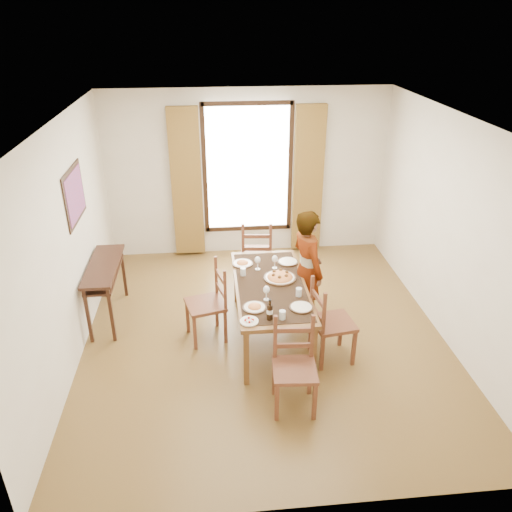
{
  "coord_description": "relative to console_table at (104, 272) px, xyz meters",
  "views": [
    {
      "loc": [
        -0.63,
        -5.25,
        3.77
      ],
      "look_at": [
        -0.08,
        0.25,
        1.0
      ],
      "focal_mm": 35.0,
      "sensor_mm": 36.0,
      "label": 1
    }
  ],
  "objects": [
    {
      "name": "caprese_plate",
      "position": [
        1.77,
        -1.42,
        0.09
      ],
      "size": [
        0.2,
        0.2,
        0.04
      ],
      "primitive_type": null,
      "color": "silver",
      "rests_on": "dining_table"
    },
    {
      "name": "wine_glass_a",
      "position": [
        2.0,
        -0.99,
        0.16
      ],
      "size": [
        0.08,
        0.08,
        0.18
      ],
      "primitive_type": null,
      "color": "white",
      "rests_on": "dining_table"
    },
    {
      "name": "plate_sw",
      "position": [
        1.85,
        -1.16,
        0.1
      ],
      "size": [
        0.27,
        0.27,
        0.05
      ],
      "primitive_type": null,
      "color": "silver",
      "rests_on": "dining_table"
    },
    {
      "name": "chair_south",
      "position": [
        2.19,
        -1.88,
        -0.22
      ],
      "size": [
        0.47,
        0.47,
        1.0
      ],
      "rotation": [
        0.0,
        0.0,
        -0.07
      ],
      "color": "brown",
      "rests_on": "ground"
    },
    {
      "name": "wine_glass_c",
      "position": [
        1.98,
        -0.25,
        0.16
      ],
      "size": [
        0.08,
        0.08,
        0.18
      ],
      "primitive_type": null,
      "color": "white",
      "rests_on": "dining_table"
    },
    {
      "name": "tumbler_b",
      "position": [
        1.78,
        -0.38,
        0.12
      ],
      "size": [
        0.07,
        0.07,
        0.1
      ],
      "primitive_type": "cylinder",
      "color": "silver",
      "rests_on": "dining_table"
    },
    {
      "name": "room_shell",
      "position": [
        2.03,
        -0.47,
        0.86
      ],
      "size": [
        4.6,
        5.1,
        2.74
      ],
      "color": "beige",
      "rests_on": "ground"
    },
    {
      "name": "chair_west",
      "position": [
        1.33,
        -0.58,
        -0.21
      ],
      "size": [
        0.55,
        0.55,
        1.02
      ],
      "rotation": [
        0.0,
        0.0,
        -1.32
      ],
      "color": "brown",
      "rests_on": "ground"
    },
    {
      "name": "pasta_platter",
      "position": [
        2.23,
        -0.52,
        0.12
      ],
      "size": [
        0.4,
        0.4,
        0.1
      ],
      "primitive_type": null,
      "color": "#C13F18",
      "rests_on": "dining_table"
    },
    {
      "name": "plate_nw",
      "position": [
        1.79,
        -0.08,
        0.1
      ],
      "size": [
        0.27,
        0.27,
        0.05
      ],
      "primitive_type": null,
      "color": "silver",
      "rests_on": "dining_table"
    },
    {
      "name": "chair_east",
      "position": [
        2.73,
        -1.15,
        -0.2
      ],
      "size": [
        0.52,
        0.52,
        1.03
      ],
      "rotation": [
        0.0,
        0.0,
        1.72
      ],
      "color": "brown",
      "rests_on": "ground"
    },
    {
      "name": "plate_se",
      "position": [
        2.37,
        -1.21,
        0.1
      ],
      "size": [
        0.27,
        0.27,
        0.05
      ],
      "primitive_type": null,
      "color": "silver",
      "rests_on": "dining_table"
    },
    {
      "name": "man",
      "position": [
        2.59,
        -0.4,
        0.11
      ],
      "size": [
        0.82,
        0.74,
        1.6
      ],
      "primitive_type": "imported",
      "rotation": [
        0.0,
        0.0,
        1.9
      ],
      "color": "#979AA0",
      "rests_on": "ground"
    },
    {
      "name": "chair_north",
      "position": [
        2.06,
        0.74,
        -0.2
      ],
      "size": [
        0.5,
        0.5,
        1.03
      ],
      "rotation": [
        0.0,
        0.0,
        3.04
      ],
      "color": "brown",
      "rests_on": "ground"
    },
    {
      "name": "ground",
      "position": [
        2.03,
        -0.6,
        -0.68
      ],
      "size": [
        5.0,
        5.0,
        0.0
      ],
      "primitive_type": "plane",
      "color": "brown",
      "rests_on": "ground"
    },
    {
      "name": "dining_table",
      "position": [
        2.1,
        -0.64,
        0.0
      ],
      "size": [
        0.86,
        1.86,
        0.76
      ],
      "color": "brown",
      "rests_on": "ground"
    },
    {
      "name": "tumbler_c",
      "position": [
        2.13,
        -1.4,
        0.12
      ],
      "size": [
        0.07,
        0.07,
        0.1
      ],
      "primitive_type": "cylinder",
      "color": "silver",
      "rests_on": "dining_table"
    },
    {
      "name": "plate_ne",
      "position": [
        2.39,
        -0.09,
        0.1
      ],
      "size": [
        0.27,
        0.27,
        0.05
      ],
      "primitive_type": null,
      "color": "silver",
      "rests_on": "dining_table"
    },
    {
      "name": "tumbler_a",
      "position": [
        2.39,
        -0.94,
        0.12
      ],
      "size": [
        0.07,
        0.07,
        0.1
      ],
      "primitive_type": "cylinder",
      "color": "silver",
      "rests_on": "dining_table"
    },
    {
      "name": "wine_bottle",
      "position": [
        1.99,
        -1.39,
        0.2
      ],
      "size": [
        0.07,
        0.07,
        0.25
      ],
      "primitive_type": null,
      "color": "black",
      "rests_on": "dining_table"
    },
    {
      "name": "wine_glass_b",
      "position": [
        2.2,
        -0.24,
        0.16
      ],
      "size": [
        0.08,
        0.08,
        0.18
      ],
      "primitive_type": null,
      "color": "white",
      "rests_on": "dining_table"
    },
    {
      "name": "console_table",
      "position": [
        0.0,
        0.0,
        0.0
      ],
      "size": [
        0.38,
        1.2,
        0.8
      ],
      "color": "#341B11",
      "rests_on": "ground"
    }
  ]
}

